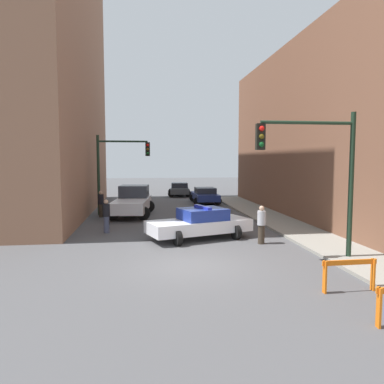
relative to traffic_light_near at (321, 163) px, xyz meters
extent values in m
plane|color=#4C4C4F|center=(-4.73, -0.09, -3.53)|extent=(120.00, 120.00, 0.00)
cube|color=gray|center=(1.47, -0.09, -3.47)|extent=(2.40, 44.00, 0.12)
cylinder|color=black|center=(1.17, 0.01, -0.81)|extent=(0.18, 0.18, 5.20)
cylinder|color=black|center=(-0.53, 0.01, 1.39)|extent=(3.40, 0.12, 0.12)
cube|color=black|center=(-2.23, 0.01, 0.89)|extent=(0.30, 0.22, 0.90)
sphere|color=red|center=(-2.23, -0.14, 1.16)|extent=(0.18, 0.18, 0.18)
sphere|color=#4C3D0C|center=(-2.23, -0.14, 0.89)|extent=(0.18, 0.18, 0.18)
sphere|color=#0C4219|center=(-2.23, -0.14, 0.62)|extent=(0.18, 0.18, 0.18)
cylinder|color=black|center=(-9.13, 12.37, -0.93)|extent=(0.18, 0.18, 5.20)
cylinder|color=black|center=(-7.53, 12.37, 1.27)|extent=(3.20, 0.12, 0.12)
cube|color=black|center=(-5.93, 12.37, 0.77)|extent=(0.30, 0.22, 0.90)
sphere|color=red|center=(-5.93, 12.22, 1.04)|extent=(0.18, 0.18, 0.18)
sphere|color=#4C3D0C|center=(-5.93, 12.22, 0.77)|extent=(0.18, 0.18, 0.18)
sphere|color=#0C4219|center=(-5.93, 12.22, 0.50)|extent=(0.18, 0.18, 0.18)
cube|color=white|center=(-3.73, 4.19, -2.93)|extent=(5.04, 3.25, 0.55)
cube|color=navy|center=(-3.55, 4.25, -2.39)|extent=(2.39, 2.17, 0.52)
cylinder|color=black|center=(-4.84, 2.92, -3.20)|extent=(0.42, 0.70, 0.66)
cylinder|color=black|center=(-5.38, 4.53, -3.20)|extent=(0.42, 0.70, 0.66)
cylinder|color=black|center=(-2.08, 3.84, -3.20)|extent=(0.42, 0.70, 0.66)
cylinder|color=black|center=(-2.62, 5.46, -3.20)|extent=(0.42, 0.70, 0.66)
cube|color=#2633BF|center=(-3.55, 4.25, -2.07)|extent=(0.63, 1.38, 0.12)
cube|color=silver|center=(-6.97, 11.64, -2.78)|extent=(2.58, 5.59, 0.70)
cube|color=#2D333D|center=(-6.85, 12.71, -2.03)|extent=(2.02, 1.92, 0.80)
cylinder|color=black|center=(-7.70, 13.40, -3.13)|extent=(0.82, 0.35, 0.80)
cylinder|color=black|center=(-5.87, 13.20, -3.13)|extent=(0.82, 0.35, 0.80)
cylinder|color=black|center=(-8.07, 10.08, -3.13)|extent=(0.82, 0.35, 0.80)
cylinder|color=black|center=(-6.24, 9.87, -3.13)|extent=(0.82, 0.35, 0.80)
cube|color=navy|center=(-1.17, 17.91, -2.96)|extent=(1.82, 4.31, 0.52)
cube|color=#232833|center=(-1.17, 17.74, -2.46)|extent=(1.59, 1.81, 0.48)
cylinder|color=black|center=(-1.99, 19.25, -3.22)|extent=(0.62, 0.22, 0.62)
cylinder|color=black|center=(-0.34, 19.24, -3.22)|extent=(0.62, 0.22, 0.62)
cylinder|color=black|center=(-2.01, 16.59, -3.22)|extent=(0.62, 0.22, 0.62)
cylinder|color=black|center=(-0.35, 16.58, -3.22)|extent=(0.62, 0.22, 0.62)
cube|color=#474C51|center=(-2.66, 24.48, -2.96)|extent=(2.11, 4.42, 0.52)
cube|color=#232833|center=(-2.67, 24.30, -2.46)|extent=(1.71, 1.92, 0.48)
cylinder|color=black|center=(-3.39, 25.87, -3.22)|extent=(0.63, 0.27, 0.62)
cylinder|color=black|center=(-1.74, 25.74, -3.22)|extent=(0.63, 0.27, 0.62)
cylinder|color=black|center=(-3.59, 23.21, -3.22)|extent=(0.63, 0.27, 0.62)
cylinder|color=black|center=(-1.94, 23.09, -3.22)|extent=(0.63, 0.27, 0.62)
cylinder|color=#474C66|center=(-8.08, 6.19, -3.12)|extent=(0.37, 0.37, 0.82)
cylinder|color=black|center=(-8.08, 6.19, -2.40)|extent=(0.48, 0.48, 0.62)
sphere|color=tan|center=(-8.08, 6.19, -1.98)|extent=(0.29, 0.29, 0.22)
cylinder|color=#382D23|center=(-8.90, 11.38, -3.12)|extent=(0.38, 0.38, 0.82)
cylinder|color=black|center=(-8.90, 11.38, -2.40)|extent=(0.49, 0.49, 0.62)
sphere|color=tan|center=(-8.90, 11.38, -1.98)|extent=(0.30, 0.30, 0.22)
cylinder|color=#382D23|center=(-1.21, 2.84, -3.12)|extent=(0.37, 0.37, 0.82)
cylinder|color=#B2B2B7|center=(-1.21, 2.84, -2.40)|extent=(0.47, 0.47, 0.62)
sphere|color=tan|center=(-1.21, 2.84, -1.98)|extent=(0.29, 0.29, 0.22)
cube|color=orange|center=(-1.21, -5.30, -3.08)|extent=(0.07, 0.16, 0.90)
cube|color=orange|center=(-0.65, -3.14, -2.70)|extent=(1.60, 0.09, 0.14)
cube|color=orange|center=(-1.37, -3.16, -3.08)|extent=(0.05, 0.16, 0.90)
cube|color=orange|center=(0.07, -3.13, -3.08)|extent=(0.05, 0.16, 0.90)
camera|label=1|loc=(-6.25, -12.55, 0.13)|focal=35.00mm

